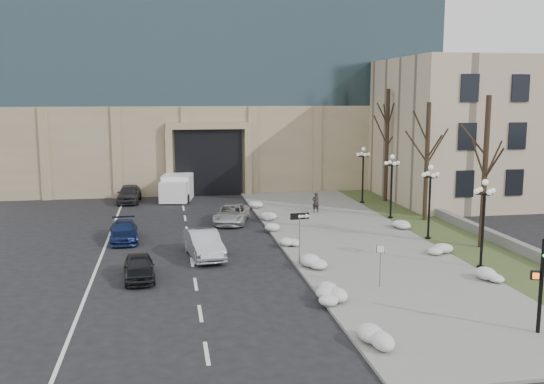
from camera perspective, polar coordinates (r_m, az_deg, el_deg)
The scene contains 35 objects.
ground at distance 25.22m, azimuth 8.75°, elevation -11.92°, with size 160.00×160.00×0.00m, color black.
sidewalk at distance 38.99m, azimuth 7.09°, elevation -4.20°, with size 9.00×40.00×0.12m, color gray.
curb at distance 37.94m, azimuth 0.55°, elevation -4.49°, with size 0.30×40.00×0.14m, color gray.
grass_strip at distance 41.33m, azimuth 15.76°, elevation -3.73°, with size 4.00×40.00×0.10m, color #394924.
stone_wall at distance 43.89m, azimuth 17.01°, elevation -2.65°, with size 0.50×30.00×0.70m, color gray.
office_tower at distance 66.76m, azimuth -5.14°, elevation 17.28°, with size 40.00×24.70×36.00m.
classical_building at distance 58.43m, azimuth 20.77°, elevation 5.60°, with size 22.00×18.12×12.00m.
car_a at distance 30.73m, azimuth -12.41°, elevation -6.93°, with size 1.46×3.64×1.24m, color black.
car_b at distance 34.15m, azimuth -6.43°, elevation -4.90°, with size 1.61×4.63×1.52m, color #AFB3B7.
car_c at distance 38.85m, azimuth -13.78°, elevation -3.62°, with size 1.71×4.21×1.22m, color navy.
car_d at distance 43.04m, azimuth -3.83°, elevation -2.08°, with size 2.15×4.66×1.29m, color silver.
car_e at distance 52.51m, azimuth -13.29°, elevation -0.15°, with size 1.79×4.45×1.52m, color #2F3034.
pedestrian at distance 46.25m, azimuth 4.13°, elevation -0.99°, with size 0.56×0.37×1.54m, color black.
box_truck at distance 53.78m, azimuth -8.79°, elevation 0.52°, with size 3.43×7.11×2.16m.
one_way_sign at distance 31.97m, azimuth 2.92°, elevation -2.86°, with size 1.08×0.30×2.88m.
keep_sign at distance 28.73m, azimuth 10.18°, elevation -5.95°, with size 0.46×0.17×2.19m.
traffic_signal at distance 25.03m, azimuth 23.91°, elevation -8.25°, with size 0.64×0.85×3.77m.
snow_clump_a at distance 22.76m, azimuth 9.71°, elevation -13.52°, with size 1.10×1.60×0.36m, color white.
snow_clump_b at distance 26.76m, azimuth 5.55°, elevation -9.91°, with size 1.10×1.60×0.36m, color white.
snow_clump_c at distance 31.58m, azimuth 3.76°, elevation -6.90°, with size 1.10×1.60×0.36m, color white.
snow_clump_d at distance 35.95m, azimuth 1.87°, elevation -4.89°, with size 1.10×1.60×0.36m, color white.
snow_clump_e at distance 39.94m, azimuth 0.34°, elevation -3.46°, with size 1.10×1.60×0.36m, color white.
snow_clump_f at distance 43.63m, azimuth -0.45°, elevation -2.38°, with size 1.10×1.60×0.36m, color white.
snow_clump_g at distance 48.11m, azimuth -1.43°, elevation -1.29°, with size 1.10×1.60×0.36m, color white.
snow_clump_h at distance 31.21m, azimuth 19.88°, elevation -7.63°, with size 1.10×1.60×0.36m, color white.
snow_clump_i at distance 35.47m, azimuth 15.71°, elevation -5.43°, with size 1.10×1.60×0.36m, color white.
snow_clump_j at distance 41.63m, azimuth 12.12°, elevation -3.15°, with size 1.10×1.60×0.36m, color white.
snow_clump_k at distance 27.60m, azimuth 5.16°, elevation -9.31°, with size 1.10×1.60×0.36m, color white.
lamppost_a at distance 33.01m, azimuth 19.29°, elevation -1.75°, with size 1.18×1.18×4.76m.
lamppost_b at distance 38.72m, azimuth 14.64°, elevation 0.02°, with size 1.18×1.18×4.76m.
lamppost_c at distance 44.65m, azimuth 11.20°, elevation 1.32°, with size 1.18×1.18×4.76m.
lamppost_d at distance 50.71m, azimuth 8.57°, elevation 2.32°, with size 1.18×1.18×4.76m.
tree_near at distance 37.17m, azimuth 19.50°, elevation 3.70°, with size 3.20×3.20×9.00m.
tree_mid at distance 44.32m, azimuth 14.42°, elevation 4.32°, with size 3.20×3.20×8.50m.
tree_far at distance 51.65m, azimuth 10.80°, elevation 5.81°, with size 3.20×3.20×9.50m.
Camera 1 is at (-7.69, -22.26, 9.02)m, focal length 40.00 mm.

